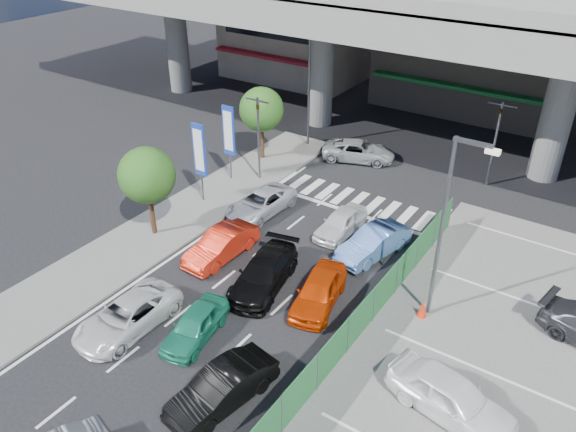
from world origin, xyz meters
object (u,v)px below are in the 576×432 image
Objects in this scene: hatch_black_mid_right at (222,388)px; sedan_black_mid at (264,273)px; traffic_cone at (423,309)px; parked_sedan_white at (451,397)px; taxi_teal_mid at (195,325)px; kei_truck_front_right at (373,243)px; traffic_light_left at (258,118)px; signboard_far at (229,133)px; street_lamp_left at (311,78)px; signboard_near at (199,152)px; crossing_wagon_silver at (359,151)px; sedan_white_mid_left at (128,316)px; taxi_orange_right at (319,291)px; tree_near at (147,175)px; tree_far at (261,110)px; street_lamp_right at (448,217)px; wagon_silver_front_left at (261,203)px; taxi_orange_left at (221,245)px; sedan_white_front_mid at (341,223)px; traffic_light_right at (499,123)px.

hatch_black_mid_right is 0.88× the size of sedan_black_mid.
parked_sedan_white is at bearing -57.48° from traffic_cone.
traffic_cone is (4.01, 8.06, -0.24)m from hatch_black_mid_right.
kei_truck_front_right reaches higher than taxi_teal_mid.
traffic_light_left is at bearing 115.29° from sedan_black_mid.
signboard_far reaches higher than traffic_cone.
street_lamp_left reaches higher than signboard_near.
kei_truck_front_right is at bearing -168.77° from crossing_wagon_silver.
sedan_white_mid_left is at bearing -68.91° from signboard_far.
tree_near is at bearing 167.05° from taxi_orange_right.
tree_far reaches higher than taxi_teal_mid.
kei_truck_front_right is 0.94× the size of parked_sedan_white.
street_lamp_right is 1.67× the size of tree_near.
kei_truck_front_right is at bearing 147.36° from street_lamp_right.
signboard_far is 5.05m from wagon_silver_front_left.
hatch_black_mid_right is 1.03× the size of taxi_orange_right.
taxi_orange_left is (-2.71, 4.86, 0.08)m from taxi_teal_mid.
signboard_far is at bearing 159.60° from traffic_cone.
tree_far reaches higher than sedan_white_front_mid.
kei_truck_front_right reaches higher than sedan_white_front_mid.
hatch_black_mid_right is 5.41× the size of traffic_cone.
street_lamp_right is 1.91× the size of taxi_orange_left.
hatch_black_mid_right is (10.47, -13.45, -2.37)m from signboard_far.
traffic_light_left is 6.72× the size of traffic_cone.
tree_far reaches higher than kei_truck_front_right.
traffic_light_left is 1.93m from signboard_far.
street_lamp_left is 14.08m from tree_near.
street_lamp_right is 4.35m from traffic_cone.
traffic_light_left is at bearing 131.21° from wagon_silver_front_left.
sedan_black_mid is (0.31, 4.17, 0.08)m from taxi_teal_mid.
hatch_black_mid_right is 1.00× the size of taxi_orange_left.
wagon_silver_front_left is at bearing 115.25° from sedan_black_mid.
sedan_black_mid is (2.91, 5.30, 0.04)m from sedan_white_mid_left.
crossing_wagon_silver is (-3.38, 8.41, 0.02)m from sedan_white_front_mid.
parked_sedan_white is at bearing -46.23° from street_lamp_left.
hatch_black_mid_right is 13.08m from wagon_silver_front_left.
signboard_near is at bearing 172.10° from street_lamp_right.
taxi_teal_mid is at bearing -106.06° from traffic_light_right.
street_lamp_right is at bearing -160.88° from crossing_wagon_silver.
taxi_teal_mid is 0.86× the size of kei_truck_front_right.
crossing_wagon_silver is at bearing 129.32° from street_lamp_right.
signboard_near is 1.01× the size of crossing_wagon_silver.
taxi_teal_mid is 10.02m from wagon_silver_front_left.
kei_truck_front_right is at bearing 3.30° from signboard_near.
tree_near is at bearing 92.62° from parked_sedan_white.
sedan_white_front_mid is (0.67, 5.77, -0.06)m from sedan_black_mid.
taxi_teal_mid is (6.20, -18.52, -4.16)m from street_lamp_left.
sedan_black_mid reaches higher than sedan_white_mid_left.
signboard_near reaches higher than taxi_orange_left.
traffic_cone is (9.71, 1.26, -0.24)m from taxi_orange_left.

